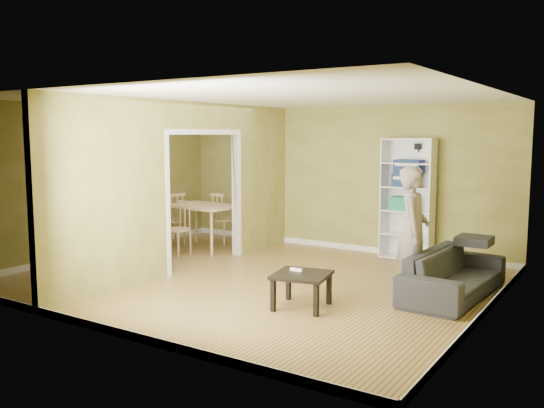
{
  "coord_description": "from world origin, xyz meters",
  "views": [
    {
      "loc": [
        4.67,
        -6.74,
        2.1
      ],
      "look_at": [
        0.2,
        0.2,
        1.1
      ],
      "focal_mm": 38.0,
      "sensor_mm": 36.0,
      "label": 1
    }
  ],
  "objects_px": {
    "chair_left": "(172,219)",
    "chair_near": "(178,228)",
    "bookshelf": "(409,199)",
    "dining_table": "(203,209)",
    "chair_far": "(224,218)",
    "coffee_table": "(302,279)",
    "person": "(414,220)",
    "sofa": "(454,267)"
  },
  "relations": [
    {
      "from": "coffee_table",
      "to": "chair_left",
      "type": "relative_size",
      "value": 0.64
    },
    {
      "from": "dining_table",
      "to": "chair_far",
      "type": "distance_m",
      "value": 0.66
    },
    {
      "from": "coffee_table",
      "to": "dining_table",
      "type": "bearing_deg",
      "value": 146.63
    },
    {
      "from": "chair_near",
      "to": "chair_far",
      "type": "distance_m",
      "value": 1.27
    },
    {
      "from": "chair_left",
      "to": "person",
      "type": "bearing_deg",
      "value": 95.77
    },
    {
      "from": "person",
      "to": "chair_left",
      "type": "height_order",
      "value": "person"
    },
    {
      "from": "chair_left",
      "to": "sofa",
      "type": "bearing_deg",
      "value": 98.49
    },
    {
      "from": "dining_table",
      "to": "chair_left",
      "type": "relative_size",
      "value": 1.29
    },
    {
      "from": "chair_left",
      "to": "chair_near",
      "type": "xyz_separation_m",
      "value": [
        0.69,
        -0.6,
        -0.03
      ]
    },
    {
      "from": "person",
      "to": "chair_far",
      "type": "relative_size",
      "value": 2.0
    },
    {
      "from": "sofa",
      "to": "bookshelf",
      "type": "bearing_deg",
      "value": 37.73
    },
    {
      "from": "person",
      "to": "sofa",
      "type": "bearing_deg",
      "value": -84.16
    },
    {
      "from": "coffee_table",
      "to": "dining_table",
      "type": "relative_size",
      "value": 0.49
    },
    {
      "from": "bookshelf",
      "to": "chair_left",
      "type": "xyz_separation_m",
      "value": [
        -4.2,
        -1.25,
        -0.52
      ]
    },
    {
      "from": "person",
      "to": "chair_near",
      "type": "height_order",
      "value": "person"
    },
    {
      "from": "dining_table",
      "to": "person",
      "type": "bearing_deg",
      "value": -11.76
    },
    {
      "from": "person",
      "to": "coffee_table",
      "type": "distance_m",
      "value": 1.73
    },
    {
      "from": "person",
      "to": "coffee_table",
      "type": "relative_size",
      "value": 3.08
    },
    {
      "from": "coffee_table",
      "to": "chair_left",
      "type": "xyz_separation_m",
      "value": [
        -4.09,
        2.17,
        0.14
      ]
    },
    {
      "from": "dining_table",
      "to": "chair_far",
      "type": "xyz_separation_m",
      "value": [
        0.01,
        0.61,
        -0.24
      ]
    },
    {
      "from": "coffee_table",
      "to": "chair_left",
      "type": "distance_m",
      "value": 4.63
    },
    {
      "from": "sofa",
      "to": "chair_left",
      "type": "xyz_separation_m",
      "value": [
        -5.5,
        0.66,
        0.11
      ]
    },
    {
      "from": "chair_far",
      "to": "person",
      "type": "bearing_deg",
      "value": 166.97
    },
    {
      "from": "chair_left",
      "to": "chair_far",
      "type": "distance_m",
      "value": 0.98
    },
    {
      "from": "dining_table",
      "to": "chair_near",
      "type": "distance_m",
      "value": 0.7
    },
    {
      "from": "chair_left",
      "to": "chair_near",
      "type": "relative_size",
      "value": 1.07
    },
    {
      "from": "sofa",
      "to": "dining_table",
      "type": "xyz_separation_m",
      "value": [
        -4.79,
        0.71,
        0.34
      ]
    },
    {
      "from": "coffee_table",
      "to": "chair_left",
      "type": "bearing_deg",
      "value": 152.03
    },
    {
      "from": "person",
      "to": "bookshelf",
      "type": "bearing_deg",
      "value": 6.65
    },
    {
      "from": "coffee_table",
      "to": "chair_far",
      "type": "relative_size",
      "value": 0.65
    },
    {
      "from": "bookshelf",
      "to": "coffee_table",
      "type": "xyz_separation_m",
      "value": [
        -0.11,
        -3.43,
        -0.66
      ]
    },
    {
      "from": "dining_table",
      "to": "chair_near",
      "type": "relative_size",
      "value": 1.38
    },
    {
      "from": "dining_table",
      "to": "chair_left",
      "type": "distance_m",
      "value": 0.75
    },
    {
      "from": "coffee_table",
      "to": "chair_far",
      "type": "distance_m",
      "value": 4.4
    },
    {
      "from": "coffee_table",
      "to": "chair_near",
      "type": "xyz_separation_m",
      "value": [
        -3.4,
        1.57,
        0.11
      ]
    },
    {
      "from": "chair_near",
      "to": "coffee_table",
      "type": "bearing_deg",
      "value": -20.07
    },
    {
      "from": "bookshelf",
      "to": "chair_near",
      "type": "height_order",
      "value": "bookshelf"
    },
    {
      "from": "coffee_table",
      "to": "chair_far",
      "type": "bearing_deg",
      "value": 139.92
    },
    {
      "from": "chair_left",
      "to": "coffee_table",
      "type": "bearing_deg",
      "value": 77.36
    },
    {
      "from": "sofa",
      "to": "person",
      "type": "bearing_deg",
      "value": 113.76
    },
    {
      "from": "bookshelf",
      "to": "chair_near",
      "type": "distance_m",
      "value": 4.01
    },
    {
      "from": "sofa",
      "to": "chair_near",
      "type": "bearing_deg",
      "value": 92.77
    }
  ]
}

